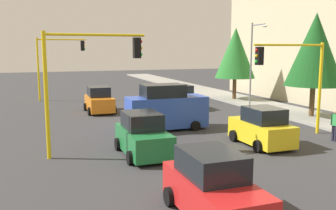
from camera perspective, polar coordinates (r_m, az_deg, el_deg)
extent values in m
plane|color=#353538|center=(24.97, -0.79, -2.72)|extent=(120.00, 120.00, 0.00)
cube|color=gray|center=(34.03, 13.29, 0.22)|extent=(80.00, 4.00, 0.15)
cube|color=silver|center=(12.91, 4.68, -13.73)|extent=(2.20, 0.36, 0.01)
cone|color=silver|center=(14.02, 2.43, -11.86)|extent=(0.01, 1.10, 1.10)
cylinder|color=yellow|center=(23.23, 22.15, 2.34)|extent=(0.18, 0.18, 5.25)
cylinder|color=yellow|center=(21.67, 18.04, 8.70)|extent=(0.12, 4.50, 0.12)
cube|color=black|center=(20.57, 13.77, 7.28)|extent=(0.36, 0.32, 0.96)
sphere|color=red|center=(20.47, 13.38, 8.13)|extent=(0.18, 0.18, 0.18)
sphere|color=yellow|center=(20.48, 13.35, 7.29)|extent=(0.18, 0.18, 0.18)
sphere|color=green|center=(20.48, 13.32, 6.46)|extent=(0.18, 0.18, 0.18)
cylinder|color=yellow|center=(37.19, -19.17, 5.12)|extent=(0.18, 0.18, 5.90)
cylinder|color=yellow|center=(37.25, -15.88, 9.58)|extent=(0.12, 4.50, 0.12)
cube|color=black|center=(37.43, -12.92, 8.80)|extent=(0.36, 0.32, 0.96)
sphere|color=red|center=(37.46, -12.66, 9.26)|extent=(0.18, 0.18, 0.18)
sphere|color=yellow|center=(37.45, -12.65, 8.81)|extent=(0.18, 0.18, 0.18)
sphere|color=green|center=(37.45, -12.63, 8.35)|extent=(0.18, 0.18, 0.18)
cylinder|color=yellow|center=(17.27, -18.06, 1.29)|extent=(0.18, 0.18, 5.66)
cylinder|color=yellow|center=(17.37, -10.92, 10.47)|extent=(0.12, 4.50, 0.12)
cube|color=black|center=(17.76, -4.77, 8.67)|extent=(0.36, 0.32, 0.96)
sphere|color=red|center=(17.81, -4.22, 9.64)|extent=(0.18, 0.18, 0.18)
sphere|color=yellow|center=(17.81, -4.21, 8.68)|extent=(0.18, 0.18, 0.18)
sphere|color=green|center=(17.81, -4.19, 7.71)|extent=(0.18, 0.18, 0.18)
cylinder|color=slate|center=(32.17, 12.53, 5.90)|extent=(0.14, 0.14, 7.00)
cylinder|color=slate|center=(31.44, 13.63, 11.83)|extent=(1.80, 0.10, 0.10)
ellipsoid|color=silver|center=(30.68, 14.56, 11.60)|extent=(0.56, 0.28, 0.20)
cylinder|color=brown|center=(28.34, 21.12, 0.64)|extent=(0.36, 0.36, 2.52)
cone|color=#19511E|center=(28.10, 21.51, 7.88)|extent=(4.03, 4.03, 5.04)
cylinder|color=brown|center=(36.17, 10.09, 2.56)|extent=(0.36, 0.36, 2.35)
cone|color=#28752D|center=(35.98, 10.23, 7.84)|extent=(3.76, 3.76, 4.70)
cube|color=blue|center=(22.77, -0.22, -1.03)|extent=(1.90, 4.80, 1.85)
cube|color=black|center=(22.51, -0.79, 2.21)|extent=(1.67, 2.50, 0.76)
cylinder|color=black|center=(24.37, 2.28, -2.29)|extent=(0.20, 0.60, 0.60)
cylinder|color=black|center=(22.55, 4.22, -3.20)|extent=(0.20, 0.60, 0.60)
cylinder|color=black|center=(23.42, -4.48, -2.75)|extent=(0.20, 0.60, 0.60)
cylinder|color=black|center=(21.53, -3.05, -3.76)|extent=(0.20, 0.60, 0.60)
cube|color=orange|center=(29.48, -10.43, 0.25)|extent=(3.74, 1.78, 1.05)
cube|color=black|center=(29.55, -10.53, 2.03)|extent=(1.94, 1.56, 0.76)
cylinder|color=black|center=(28.58, -8.14, -0.75)|extent=(0.60, 0.20, 0.60)
cylinder|color=black|center=(28.26, -11.91, -0.95)|extent=(0.60, 0.20, 0.60)
cylinder|color=black|center=(30.83, -9.03, -0.09)|extent=(0.60, 0.20, 0.60)
cylinder|color=black|center=(30.53, -12.52, -0.27)|extent=(0.60, 0.20, 0.60)
cube|color=#B2B5BA|center=(30.78, 1.81, 0.74)|extent=(3.83, 1.69, 1.05)
cube|color=black|center=(30.50, 1.95, 2.38)|extent=(1.99, 1.49, 0.76)
cylinder|color=black|center=(31.62, -0.51, 0.24)|extent=(0.60, 0.20, 0.60)
cylinder|color=black|center=(32.26, 2.52, 0.40)|extent=(0.60, 0.20, 0.60)
cylinder|color=black|center=(29.42, 1.02, -0.40)|extent=(0.60, 0.20, 0.60)
cylinder|color=black|center=(30.11, 4.24, -0.21)|extent=(0.60, 0.20, 0.60)
cube|color=red|center=(11.20, 6.96, -13.57)|extent=(4.10, 1.69, 1.05)
cube|color=black|center=(11.06, 6.56, -8.86)|extent=(2.13, 1.49, 0.76)
cylinder|color=black|center=(12.78, 8.01, -12.60)|extent=(0.60, 0.20, 0.60)
cylinder|color=black|center=(12.09, 0.17, -13.79)|extent=(0.60, 0.20, 0.60)
cube|color=yellow|center=(19.74, 14.02, -3.98)|extent=(3.72, 1.76, 1.05)
cube|color=black|center=(19.41, 14.42, -1.48)|extent=(1.93, 1.55, 0.76)
cylinder|color=black|center=(20.28, 9.94, -4.64)|extent=(0.60, 0.20, 0.60)
cylinder|color=black|center=(21.27, 14.36, -4.17)|extent=(0.60, 0.20, 0.60)
cylinder|color=black|center=(18.38, 13.53, -6.14)|extent=(0.60, 0.20, 0.60)
cylinder|color=black|center=(19.46, 18.19, -5.52)|extent=(0.60, 0.20, 0.60)
cube|color=#1E7238|center=(17.42, -3.80, -5.41)|extent=(3.96, 1.78, 1.05)
cube|color=black|center=(17.41, -4.01, -2.37)|extent=(2.06, 1.57, 0.76)
cylinder|color=black|center=(16.68, 0.57, -7.41)|extent=(0.60, 0.20, 0.60)
cylinder|color=black|center=(16.14, -5.84, -8.01)|extent=(0.60, 0.20, 0.60)
cylinder|color=black|center=(18.92, -2.04, -5.48)|extent=(0.60, 0.20, 0.60)
cylinder|color=black|center=(18.45, -7.71, -5.92)|extent=(0.60, 0.20, 0.60)
cylinder|color=#262638|center=(21.83, 24.24, -4.00)|extent=(0.16, 0.16, 0.85)
cylinder|color=#262638|center=(21.97, 23.88, -3.91)|extent=(0.16, 0.16, 0.85)
cube|color=green|center=(21.76, 24.17, -2.09)|extent=(0.40, 0.24, 0.60)
sphere|color=tan|center=(21.69, 24.24, -0.95)|extent=(0.22, 0.22, 0.22)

